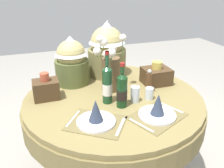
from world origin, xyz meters
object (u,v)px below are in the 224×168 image
at_px(wine_bottle_left, 107,84).
at_px(pepper_mill, 149,82).
at_px(gift_tub_back_left, 71,59).
at_px(place_setting_left, 96,117).
at_px(tumbler_near_right, 135,94).
at_px(gift_tub_back_centre, 107,47).
at_px(flower_vase, 110,67).
at_px(woven_basket_side_left, 46,89).
at_px(woven_basket_side_right, 156,75).
at_px(place_setting_right, 157,110).
at_px(wine_bottle_centre, 122,90).
at_px(tumbler_near_left, 149,93).
at_px(dining_table, 113,110).

bearing_deg(wine_bottle_left, pepper_mill, 7.46).
bearing_deg(wine_bottle_left, gift_tub_back_left, 112.09).
xyz_separation_m(place_setting_left, pepper_mill, (0.49, 0.28, 0.04)).
distance_m(tumbler_near_right, gift_tub_back_centre, 0.60).
height_order(wine_bottle_left, tumbler_near_right, wine_bottle_left).
height_order(flower_vase, woven_basket_side_left, flower_vase).
relative_size(gift_tub_back_centre, woven_basket_side_right, 2.19).
distance_m(place_setting_right, wine_bottle_left, 0.39).
distance_m(tumbler_near_right, woven_basket_side_right, 0.38).
relative_size(wine_bottle_left, woven_basket_side_left, 1.89).
xyz_separation_m(place_setting_right, pepper_mill, (0.10, 0.33, 0.04)).
height_order(wine_bottle_centre, gift_tub_back_centre, gift_tub_back_centre).
height_order(tumbler_near_right, gift_tub_back_centre, gift_tub_back_centre).
relative_size(tumbler_near_left, pepper_mill, 0.47).
bearing_deg(pepper_mill, woven_basket_side_right, 44.54).
height_order(gift_tub_back_left, woven_basket_side_left, gift_tub_back_left).
xyz_separation_m(pepper_mill, gift_tub_back_left, (-0.52, 0.38, 0.12)).
distance_m(place_setting_left, woven_basket_side_left, 0.51).
height_order(place_setting_right, wine_bottle_centre, wine_bottle_centre).
bearing_deg(woven_basket_side_left, flower_vase, -1.41).
relative_size(wine_bottle_left, tumbler_near_right, 3.25).
distance_m(pepper_mill, gift_tub_back_left, 0.65).
bearing_deg(tumbler_near_right, pepper_mill, 32.14).
xyz_separation_m(wine_bottle_centre, woven_basket_side_right, (0.41, 0.27, -0.05)).
bearing_deg(place_setting_left, dining_table, 55.02).
xyz_separation_m(gift_tub_back_left, woven_basket_side_left, (-0.23, -0.22, -0.13)).
relative_size(place_setting_right, flower_vase, 0.95).
height_order(place_setting_left, tumbler_near_left, place_setting_left).
xyz_separation_m(dining_table, flower_vase, (0.01, 0.10, 0.31)).
distance_m(tumbler_near_left, woven_basket_side_right, 0.30).
bearing_deg(dining_table, tumbler_near_left, -31.46).
relative_size(place_setting_left, tumbler_near_right, 3.66).
distance_m(dining_table, wine_bottle_centre, 0.31).
xyz_separation_m(gift_tub_back_centre, woven_basket_side_left, (-0.57, -0.31, -0.18)).
relative_size(wine_bottle_centre, pepper_mill, 1.66).
bearing_deg(gift_tub_back_left, pepper_mill, -36.05).
height_order(dining_table, tumbler_near_left, tumbler_near_left).
relative_size(flower_vase, wine_bottle_centre, 1.37).
relative_size(dining_table, pepper_mill, 7.06).
distance_m(flower_vase, gift_tub_back_centre, 0.34).
bearing_deg(gift_tub_back_left, tumbler_near_left, -44.92).
xyz_separation_m(pepper_mill, gift_tub_back_centre, (-0.18, 0.47, 0.16)).
bearing_deg(place_setting_right, tumbler_near_right, 103.22).
relative_size(place_setting_left, place_setting_right, 1.03).
distance_m(wine_bottle_left, woven_basket_side_right, 0.52).
height_order(dining_table, place_setting_left, place_setting_left).
bearing_deg(gift_tub_back_centre, place_setting_right, -84.31).
bearing_deg(dining_table, place_setting_left, -124.98).
xyz_separation_m(wine_bottle_centre, tumbler_near_left, (0.23, 0.03, -0.08)).
height_order(place_setting_right, flower_vase, flower_vase).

